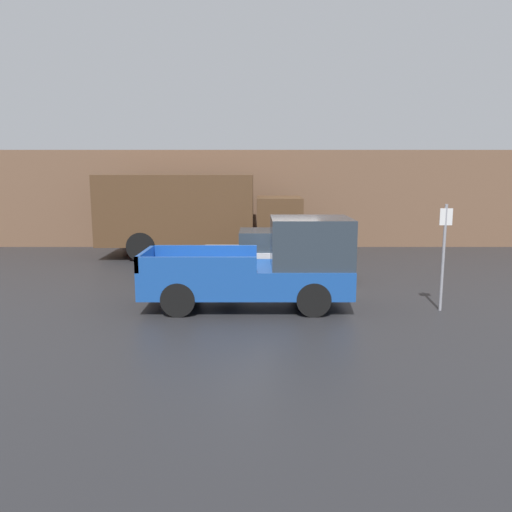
# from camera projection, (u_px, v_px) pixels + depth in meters

# --- Properties ---
(ground_plane) EXTENTS (60.00, 60.00, 0.00)m
(ground_plane) POSITION_uv_depth(u_px,v_px,m) (273.00, 298.00, 13.36)
(ground_plane) COLOR #232326
(building_wall) EXTENTS (28.00, 0.15, 4.28)m
(building_wall) POSITION_uv_depth(u_px,v_px,m) (266.00, 199.00, 22.14)
(building_wall) COLOR brown
(building_wall) RESTS_ON ground
(pickup_truck) EXTENTS (5.10, 1.94, 2.24)m
(pickup_truck) POSITION_uv_depth(u_px,v_px,m) (267.00, 266.00, 12.37)
(pickup_truck) COLOR #194799
(pickup_truck) RESTS_ON ground
(car) EXTENTS (4.56, 1.84, 1.57)m
(car) POSITION_uv_depth(u_px,v_px,m) (276.00, 254.00, 15.47)
(car) COLOR silver
(car) RESTS_ON ground
(delivery_truck) EXTENTS (7.88, 2.52, 3.23)m
(delivery_truck) POSITION_uv_depth(u_px,v_px,m) (193.00, 212.00, 19.69)
(delivery_truck) COLOR #4C331E
(delivery_truck) RESTS_ON ground
(parking_sign) EXTENTS (0.30, 0.07, 2.59)m
(parking_sign) POSITION_uv_depth(u_px,v_px,m) (443.00, 252.00, 11.96)
(parking_sign) COLOR gray
(parking_sign) RESTS_ON ground
(newspaper_box) EXTENTS (0.45, 0.40, 0.96)m
(newspaper_box) POSITION_uv_depth(u_px,v_px,m) (132.00, 237.00, 22.09)
(newspaper_box) COLOR red
(newspaper_box) RESTS_ON ground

